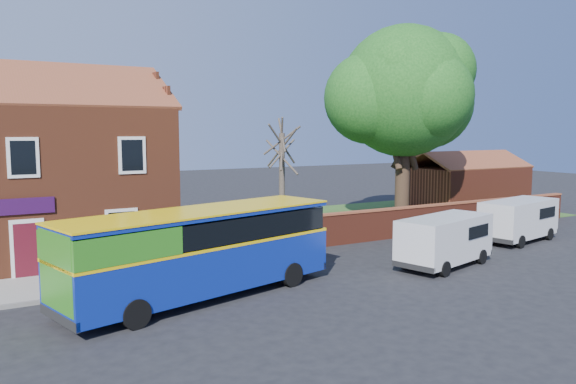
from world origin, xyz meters
TOP-DOWN VIEW (x-y plane):
  - ground at (0.00, 0.00)m, footprint 120.00×120.00m
  - pavement at (-7.00, 5.75)m, footprint 18.00×3.50m
  - kerb at (-7.00, 4.00)m, footprint 18.00×0.15m
  - grass_strip at (13.00, 13.00)m, footprint 26.00×12.00m
  - shop_building at (-7.02, 11.50)m, footprint 12.30×8.13m
  - boundary_wall at (13.00, 7.00)m, footprint 22.00×0.38m
  - outbuilding at (22.00, 13.00)m, footprint 8.20×5.06m
  - bus at (-2.47, 1.97)m, footprint 10.07×4.85m
  - van_near at (8.13, 1.21)m, footprint 5.02×3.01m
  - van_far at (15.26, 3.19)m, footprint 5.05×2.80m
  - large_tree at (13.31, 9.88)m, footprint 9.50×7.52m
  - bare_tree at (5.69, 10.61)m, footprint 2.23×2.66m

SIDE VIEW (x-z plane):
  - ground at x=0.00m, z-range 0.00..0.00m
  - grass_strip at x=13.00m, z-range 0.00..0.04m
  - pavement at x=-7.00m, z-range 0.00..0.12m
  - kerb at x=-7.00m, z-range 0.00..0.14m
  - boundary_wall at x=13.00m, z-range 0.01..1.61m
  - van_near at x=8.13m, z-range 0.12..2.18m
  - van_far at x=15.26m, z-range 0.12..2.22m
  - outbuilding at x=22.00m, z-range -0.48..3.69m
  - bus at x=-2.47m, z-range 0.20..3.18m
  - bare_tree at x=5.69m, z-range 0.08..6.04m
  - shop_building at x=-7.02m, z-range -1.84..8.66m
  - large_tree at x=13.31m, z-range 1.79..13.38m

